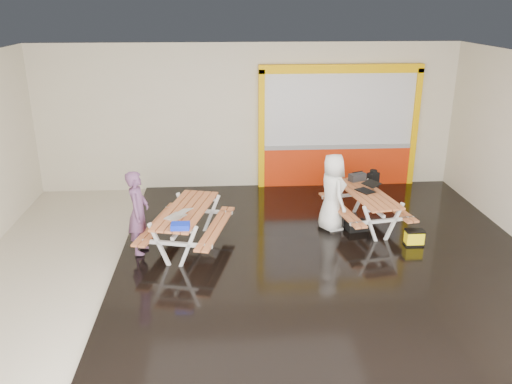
{
  "coord_description": "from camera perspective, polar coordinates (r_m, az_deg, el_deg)",
  "views": [
    {
      "loc": [
        -0.62,
        -8.35,
        4.39
      ],
      "look_at": [
        0.0,
        0.9,
        1.0
      ],
      "focal_mm": 36.84,
      "sensor_mm": 36.0,
      "label": 1
    }
  ],
  "objects": [
    {
      "name": "room",
      "position": [
        8.78,
        0.39,
        2.59
      ],
      "size": [
        10.02,
        8.02,
        3.52
      ],
      "color": "beige",
      "rests_on": "ground"
    },
    {
      "name": "deck",
      "position": [
        9.6,
        7.89,
        -7.15
      ],
      "size": [
        7.5,
        7.98,
        0.05
      ],
      "primitive_type": "cube",
      "color": "black",
      "rests_on": "room"
    },
    {
      "name": "kiosk",
      "position": [
        12.94,
        8.93,
        6.68
      ],
      "size": [
        3.88,
        0.16,
        3.0
      ],
      "color": "red",
      "rests_on": "room"
    },
    {
      "name": "picnic_table_left",
      "position": [
        9.74,
        -7.54,
        -2.89
      ],
      "size": [
        1.81,
        2.28,
        0.8
      ],
      "color": "#CB6F3B",
      "rests_on": "deck"
    },
    {
      "name": "picnic_table_right",
      "position": [
        10.81,
        11.86,
        -0.94
      ],
      "size": [
        1.62,
        2.12,
        0.77
      ],
      "color": "#CB6F3B",
      "rests_on": "deck"
    },
    {
      "name": "person_left",
      "position": [
        9.58,
        -12.66,
        -2.17
      ],
      "size": [
        0.41,
        0.59,
        1.54
      ],
      "primitive_type": "imported",
      "rotation": [
        0.0,
        0.0,
        1.49
      ],
      "color": "#663F65",
      "rests_on": "deck"
    },
    {
      "name": "person_right",
      "position": [
        10.5,
        8.3,
        -0.07
      ],
      "size": [
        0.67,
        0.87,
        1.58
      ],
      "primitive_type": "imported",
      "rotation": [
        0.0,
        0.0,
        1.81
      ],
      "color": "white",
      "rests_on": "deck"
    },
    {
      "name": "laptop_left",
      "position": [
        9.29,
        -8.46,
        -2.47
      ],
      "size": [
        0.52,
        0.51,
        0.17
      ],
      "color": "silver",
      "rests_on": "picnic_table_left"
    },
    {
      "name": "laptop_right",
      "position": [
        10.82,
        12.0,
        0.41
      ],
      "size": [
        0.53,
        0.51,
        0.17
      ],
      "color": "black",
      "rests_on": "picnic_table_right"
    },
    {
      "name": "blue_pouch",
      "position": [
        8.86,
        -8.22,
        -3.68
      ],
      "size": [
        0.31,
        0.22,
        0.09
      ],
      "primitive_type": "cube",
      "rotation": [
        0.0,
        0.0,
        -0.01
      ],
      "color": "#102BD7",
      "rests_on": "picnic_table_left"
    },
    {
      "name": "toolbox",
      "position": [
        11.39,
        10.93,
        1.61
      ],
      "size": [
        0.39,
        0.3,
        0.2
      ],
      "color": "black",
      "rests_on": "picnic_table_right"
    },
    {
      "name": "backpack",
      "position": [
        11.77,
        12.58,
        1.37
      ],
      "size": [
        0.29,
        0.26,
        0.41
      ],
      "color": "black",
      "rests_on": "picnic_table_right"
    },
    {
      "name": "dark_case",
      "position": [
        10.76,
        10.88,
        -3.61
      ],
      "size": [
        0.48,
        0.39,
        0.16
      ],
      "primitive_type": "cube",
      "rotation": [
        0.0,
        0.0,
        0.18
      ],
      "color": "black",
      "rests_on": "deck"
    },
    {
      "name": "fluke_bag",
      "position": [
        10.34,
        16.79,
        -4.78
      ],
      "size": [
        0.35,
        0.22,
        0.3
      ],
      "color": "black",
      "rests_on": "deck"
    }
  ]
}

